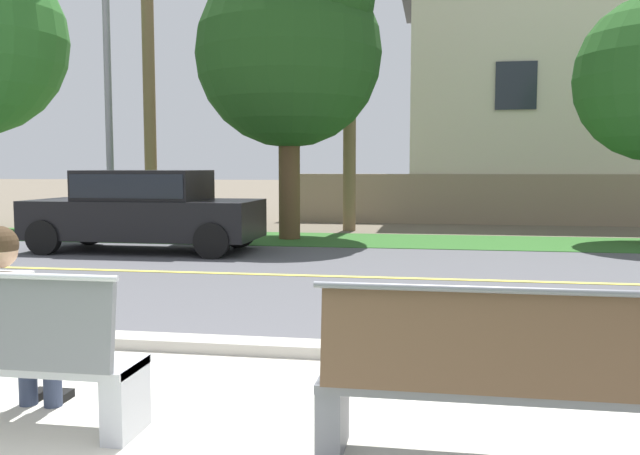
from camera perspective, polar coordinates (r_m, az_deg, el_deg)
ground_plane at (r=11.41m, az=3.63°, el=-2.99°), size 140.00×140.00×0.00m
sidewalk_pavement at (r=4.14m, az=-8.01°, el=-17.70°), size 44.00×3.60×0.01m
curb_edge at (r=5.91m, az=-2.20°, el=-10.11°), size 44.00×0.30×0.11m
street_asphalt at (r=9.93m, az=2.73°, el=-4.17°), size 52.00×8.00×0.01m
road_centre_line at (r=9.93m, az=2.73°, el=-4.15°), size 48.00×0.14×0.01m
far_verge_grass at (r=14.82m, az=5.03°, el=-1.09°), size 48.00×2.80×0.02m
bench_right at (r=3.80m, az=14.77°, el=-12.60°), size 1.94×0.48×1.01m
seated_person_white at (r=4.68m, az=-24.42°, el=-6.83°), size 0.52×0.68×1.25m
car_black_near at (r=13.31m, az=-14.46°, el=1.71°), size 4.30×1.86×1.54m
streetlamp at (r=16.37m, az=-17.09°, el=13.63°), size 0.24×2.10×7.17m
shade_tree_left at (r=15.18m, az=-2.21°, el=15.47°), size 4.04×4.04×6.67m
garden_wall at (r=19.58m, az=15.57°, el=2.28°), size 13.00×0.36×1.40m
house_across_street at (r=23.19m, az=21.04°, el=10.24°), size 11.23×6.91×7.53m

